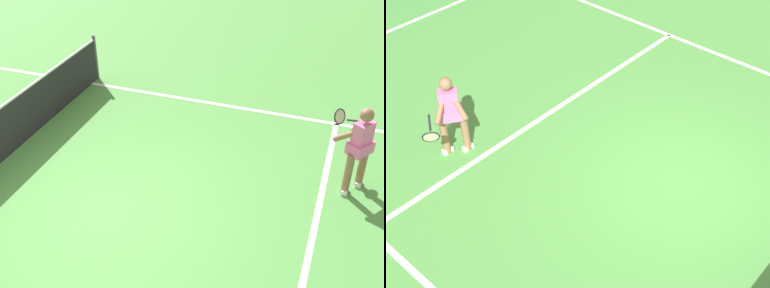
# 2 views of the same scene
# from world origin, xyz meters

# --- Properties ---
(ground_plane) EXTENTS (28.03, 28.03, 0.00)m
(ground_plane) POSITION_xyz_m (0.00, 0.00, 0.00)
(ground_plane) COLOR #4C9342
(baseline_marking) EXTENTS (9.12, 0.10, 0.01)m
(baseline_marking) POSITION_xyz_m (0.00, -8.28, 0.00)
(baseline_marking) COLOR white
(baseline_marking) RESTS_ON ground
(service_line_marking) EXTENTS (8.12, 0.10, 0.01)m
(service_line_marking) POSITION_xyz_m (0.00, -3.09, 0.00)
(service_line_marking) COLOR white
(service_line_marking) RESTS_ON ground
(tennis_player) EXTENTS (1.09, 0.76, 1.55)m
(tennis_player) POSITION_xyz_m (1.99, -3.53, 0.85)
(tennis_player) COLOR #8C6647
(tennis_player) RESTS_ON ground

